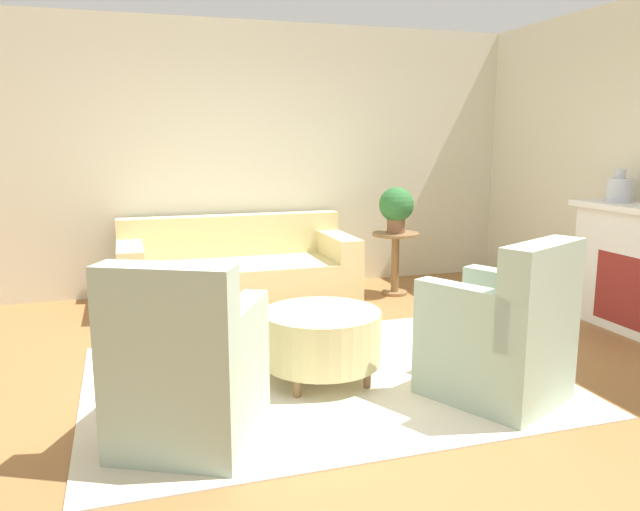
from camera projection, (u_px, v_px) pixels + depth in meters
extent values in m
plane|color=#996638|center=(323.00, 380.00, 4.23)|extent=(16.00, 16.00, 0.00)
cube|color=beige|center=(242.00, 158.00, 6.62)|extent=(9.54, 0.12, 2.80)
cube|color=beige|center=(323.00, 379.00, 4.22)|extent=(3.11, 2.26, 0.01)
cube|color=beige|center=(239.00, 282.00, 6.20)|extent=(2.29, 0.98, 0.40)
cube|color=beige|center=(231.00, 235.00, 6.49)|extent=(2.29, 0.20, 0.42)
cube|color=beige|center=(130.00, 257.00, 5.82)|extent=(0.24, 0.94, 0.23)
cube|color=beige|center=(337.00, 245.00, 6.43)|extent=(0.24, 0.94, 0.23)
cube|color=olive|center=(249.00, 311.00, 5.80)|extent=(2.06, 0.05, 0.06)
cube|color=#9EB29E|center=(191.00, 401.00, 3.36)|extent=(0.95, 0.99, 0.41)
cube|color=#9EB29E|center=(166.00, 326.00, 3.00)|extent=(0.70, 0.49, 0.60)
cube|color=#9EB29E|center=(239.00, 336.00, 3.27)|extent=(0.45, 0.71, 0.33)
cube|color=#9EB29E|center=(142.00, 331.00, 3.36)|extent=(0.45, 0.71, 0.33)
cube|color=olive|center=(214.00, 405.00, 3.74)|extent=(0.57, 0.32, 0.06)
cube|color=#9EB29E|center=(493.00, 363.00, 3.92)|extent=(0.95, 0.99, 0.41)
cube|color=#9EB29E|center=(541.00, 293.00, 3.63)|extent=(0.70, 0.49, 0.60)
cube|color=#9EB29E|center=(515.00, 298.00, 4.05)|extent=(0.45, 0.71, 0.33)
cube|color=#9EB29E|center=(470.00, 314.00, 3.68)|extent=(0.45, 0.71, 0.33)
cube|color=olive|center=(446.00, 375.00, 4.20)|extent=(0.57, 0.32, 0.06)
cylinder|color=beige|center=(321.00, 337.00, 4.17)|extent=(0.79, 0.79, 0.35)
cylinder|color=olive|center=(297.00, 387.00, 3.92)|extent=(0.05, 0.05, 0.12)
cylinder|color=olive|center=(367.00, 379.00, 4.06)|extent=(0.05, 0.05, 0.12)
cylinder|color=olive|center=(279.00, 362.00, 4.36)|extent=(0.05, 0.05, 0.12)
cylinder|color=olive|center=(343.00, 355.00, 4.50)|extent=(0.05, 0.05, 0.12)
cylinder|color=olive|center=(396.00, 234.00, 6.42)|extent=(0.48, 0.48, 0.03)
cylinder|color=olive|center=(395.00, 265.00, 6.48)|extent=(0.08, 0.08, 0.62)
cylinder|color=olive|center=(394.00, 293.00, 6.54)|extent=(0.27, 0.27, 0.03)
cube|color=maroon|center=(629.00, 292.00, 5.08)|extent=(0.02, 0.74, 0.59)
cylinder|color=silver|center=(619.00, 190.00, 5.32)|extent=(0.21, 0.21, 0.20)
cylinder|color=silver|center=(620.00, 174.00, 5.29)|extent=(0.09, 0.09, 0.08)
cylinder|color=brown|center=(396.00, 226.00, 6.41)|extent=(0.19, 0.19, 0.14)
sphere|color=#2D6B33|center=(396.00, 204.00, 6.37)|extent=(0.36, 0.36, 0.36)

